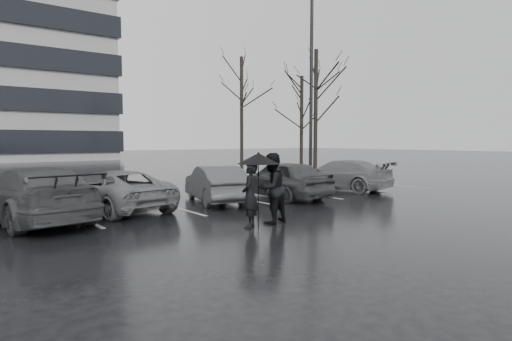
{
  "coord_description": "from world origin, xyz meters",
  "views": [
    {
      "loc": [
        -8.15,
        -10.12,
        2.08
      ],
      "look_at": [
        0.27,
        1.0,
        1.1
      ],
      "focal_mm": 30.0,
      "sensor_mm": 36.0,
      "label": 1
    }
  ],
  "objects_px": {
    "car_east": "(339,175)",
    "pedestrian_right": "(271,188)",
    "car_main": "(283,179)",
    "pedestrian_left": "(250,195)",
    "tree_east": "(316,111)",
    "car_west_b": "(114,191)",
    "car_west_c": "(33,195)",
    "car_west_a": "(215,184)",
    "tree_north": "(242,112)",
    "tree_ne": "(302,122)",
    "lamp_post": "(311,93)"
  },
  "relations": [
    {
      "from": "car_east",
      "to": "pedestrian_right",
      "type": "relative_size",
      "value": 2.48
    },
    {
      "from": "car_main",
      "to": "pedestrian_left",
      "type": "xyz_separation_m",
      "value": [
        -4.03,
        -3.5,
        0.09
      ]
    },
    {
      "from": "car_east",
      "to": "tree_east",
      "type": "relative_size",
      "value": 0.55
    },
    {
      "from": "car_west_b",
      "to": "car_east",
      "type": "distance_m",
      "value": 9.29
    },
    {
      "from": "car_west_c",
      "to": "pedestrian_right",
      "type": "bearing_deg",
      "value": 134.42
    },
    {
      "from": "car_west_a",
      "to": "tree_east",
      "type": "distance_m",
      "value": 15.19
    },
    {
      "from": "car_west_b",
      "to": "tree_east",
      "type": "height_order",
      "value": "tree_east"
    },
    {
      "from": "car_east",
      "to": "pedestrian_left",
      "type": "bearing_deg",
      "value": 13.14
    },
    {
      "from": "car_west_b",
      "to": "pedestrian_right",
      "type": "relative_size",
      "value": 2.44
    },
    {
      "from": "tree_north",
      "to": "car_west_c",
      "type": "bearing_deg",
      "value": -138.58
    },
    {
      "from": "tree_ne",
      "to": "tree_north",
      "type": "height_order",
      "value": "tree_north"
    },
    {
      "from": "pedestrian_right",
      "to": "tree_north",
      "type": "distance_m",
      "value": 22.81
    },
    {
      "from": "car_east",
      "to": "tree_east",
      "type": "height_order",
      "value": "tree_east"
    },
    {
      "from": "car_west_a",
      "to": "tree_east",
      "type": "bearing_deg",
      "value": -132.46
    },
    {
      "from": "car_west_b",
      "to": "tree_ne",
      "type": "xyz_separation_m",
      "value": [
        18.4,
        11.55,
        2.9
      ]
    },
    {
      "from": "car_east",
      "to": "tree_ne",
      "type": "distance_m",
      "value": 15.37
    },
    {
      "from": "car_west_b",
      "to": "tree_north",
      "type": "relative_size",
      "value": 0.51
    },
    {
      "from": "pedestrian_right",
      "to": "tree_north",
      "type": "bearing_deg",
      "value": -134.05
    },
    {
      "from": "car_west_b",
      "to": "car_west_c",
      "type": "distance_m",
      "value": 2.33
    },
    {
      "from": "car_west_c",
      "to": "tree_east",
      "type": "distance_m",
      "value": 20.16
    },
    {
      "from": "car_west_c",
      "to": "car_east",
      "type": "bearing_deg",
      "value": 172.92
    },
    {
      "from": "car_west_b",
      "to": "tree_ne",
      "type": "relative_size",
      "value": 0.62
    },
    {
      "from": "car_east",
      "to": "pedestrian_left",
      "type": "distance_m",
      "value": 8.5
    },
    {
      "from": "car_east",
      "to": "car_main",
      "type": "bearing_deg",
      "value": -7.3
    },
    {
      "from": "lamp_post",
      "to": "tree_east",
      "type": "relative_size",
      "value": 1.25
    },
    {
      "from": "lamp_post",
      "to": "tree_north",
      "type": "distance_m",
      "value": 11.25
    },
    {
      "from": "pedestrian_left",
      "to": "lamp_post",
      "type": "bearing_deg",
      "value": 176.2
    },
    {
      "from": "pedestrian_left",
      "to": "pedestrian_right",
      "type": "relative_size",
      "value": 0.88
    },
    {
      "from": "car_west_c",
      "to": "tree_east",
      "type": "relative_size",
      "value": 0.61
    },
    {
      "from": "tree_ne",
      "to": "car_west_a",
      "type": "bearing_deg",
      "value": -141.87
    },
    {
      "from": "car_west_c",
      "to": "tree_north",
      "type": "height_order",
      "value": "tree_north"
    },
    {
      "from": "pedestrian_right",
      "to": "car_west_a",
      "type": "bearing_deg",
      "value": -112.37
    },
    {
      "from": "tree_north",
      "to": "lamp_post",
      "type": "bearing_deg",
      "value": -106.26
    },
    {
      "from": "pedestrian_right",
      "to": "tree_north",
      "type": "xyz_separation_m",
      "value": [
        12.4,
        18.85,
        3.36
      ]
    },
    {
      "from": "tree_ne",
      "to": "car_west_c",
      "type": "bearing_deg",
      "value": -149.57
    },
    {
      "from": "car_west_a",
      "to": "pedestrian_right",
      "type": "xyz_separation_m",
      "value": [
        -0.83,
        -4.02,
        0.27
      ]
    },
    {
      "from": "lamp_post",
      "to": "tree_ne",
      "type": "relative_size",
      "value": 1.43
    },
    {
      "from": "car_main",
      "to": "car_west_c",
      "type": "bearing_deg",
      "value": -1.91
    },
    {
      "from": "car_west_b",
      "to": "car_west_c",
      "type": "height_order",
      "value": "car_west_c"
    },
    {
      "from": "car_west_a",
      "to": "lamp_post",
      "type": "relative_size",
      "value": 0.38
    },
    {
      "from": "pedestrian_left",
      "to": "tree_east",
      "type": "xyz_separation_m",
      "value": [
        14.16,
        11.97,
        3.22
      ]
    },
    {
      "from": "car_west_c",
      "to": "car_west_b",
      "type": "bearing_deg",
      "value": -173.0
    },
    {
      "from": "pedestrian_left",
      "to": "tree_ne",
      "type": "relative_size",
      "value": 0.22
    },
    {
      "from": "car_west_a",
      "to": "pedestrian_right",
      "type": "distance_m",
      "value": 4.12
    },
    {
      "from": "pedestrian_right",
      "to": "tree_east",
      "type": "distance_m",
      "value": 18.15
    },
    {
      "from": "lamp_post",
      "to": "car_west_b",
      "type": "bearing_deg",
      "value": -162.3
    },
    {
      "from": "car_main",
      "to": "tree_north",
      "type": "relative_size",
      "value": 0.48
    },
    {
      "from": "car_east",
      "to": "pedestrian_left",
      "type": "relative_size",
      "value": 2.83
    },
    {
      "from": "car_east",
      "to": "tree_north",
      "type": "distance_m",
      "value": 16.45
    },
    {
      "from": "pedestrian_right",
      "to": "tree_ne",
      "type": "distance_m",
      "value": 22.6
    }
  ]
}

